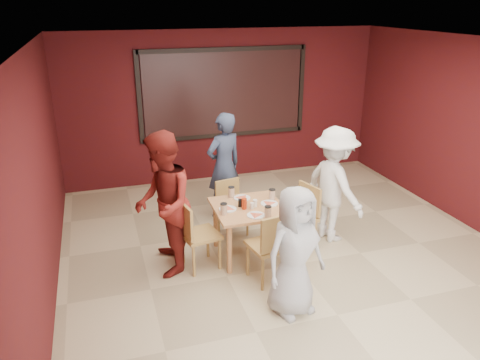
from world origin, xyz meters
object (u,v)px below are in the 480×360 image
object	(u,v)px
dining_table	(249,212)
chair_front	(272,243)
chair_left	(195,232)
chair_back	(231,204)
diner_back	(224,166)
diner_left	(163,204)
chair_right	(302,213)
diner_front	(295,252)
diner_right	(334,185)

from	to	relation	value
dining_table	chair_front	bearing A→B (deg)	-85.07
dining_table	chair_left	xyz separation A→B (m)	(-0.76, -0.11, -0.11)
chair_back	chair_left	size ratio (longest dim) A/B	0.87
chair_left	diner_back	size ratio (longest dim) A/B	0.55
chair_left	diner_left	world-z (taller)	diner_left
chair_front	diner_left	xyz separation A→B (m)	(-1.18, 0.69, 0.38)
chair_front	diner_back	size ratio (longest dim) A/B	0.56
chair_left	chair_right	bearing A→B (deg)	4.58
dining_table	chair_front	size ratio (longest dim) A/B	0.98
diner_front	chair_front	bearing A→B (deg)	76.80
diner_right	chair_front	bearing A→B (deg)	110.41
diner_back	chair_front	bearing A→B (deg)	70.92
chair_front	chair_left	xyz separation A→B (m)	(-0.82, 0.60, -0.01)
diner_back	chair_left	bearing A→B (deg)	40.96
chair_left	diner_front	world-z (taller)	diner_front
chair_left	diner_front	xyz separation A→B (m)	(0.84, -1.20, 0.22)
chair_left	diner_left	bearing A→B (deg)	166.67
diner_left	diner_right	bearing A→B (deg)	99.20
chair_right	diner_right	bearing A→B (deg)	10.02
diner_front	chair_left	bearing A→B (deg)	109.71
chair_left	diner_front	bearing A→B (deg)	-54.97
chair_front	diner_back	bearing A→B (deg)	90.81
chair_front	diner_back	world-z (taller)	diner_back
chair_right	diner_back	world-z (taller)	diner_back
chair_back	diner_left	world-z (taller)	diner_left
diner_right	diner_back	bearing A→B (deg)	33.99
chair_front	chair_back	xyz separation A→B (m)	(-0.09, 1.44, -0.08)
chair_back	chair_front	bearing A→B (deg)	-86.27
dining_table	diner_right	world-z (taller)	diner_right
dining_table	diner_back	xyz separation A→B (m)	(0.03, 1.31, 0.21)
dining_table	chair_left	size ratio (longest dim) A/B	1.00
dining_table	chair_back	xyz separation A→B (m)	(-0.03, 0.73, -0.18)
chair_left	chair_right	world-z (taller)	chair_left
chair_right	diner_front	xyz separation A→B (m)	(-0.71, -1.33, 0.23)
diner_left	diner_right	distance (m)	2.44
diner_front	diner_left	bearing A→B (deg)	117.80
diner_left	chair_back	bearing A→B (deg)	130.75
chair_back	diner_left	xyz separation A→B (m)	(-1.09, -0.75, 0.46)
chair_front	diner_front	size ratio (longest dim) A/B	0.64
chair_back	diner_right	world-z (taller)	diner_right
chair_front	diner_right	world-z (taller)	diner_right
chair_left	chair_back	bearing A→B (deg)	49.09
chair_left	diner_back	distance (m)	1.66
diner_right	chair_left	bearing A→B (deg)	83.14
diner_left	chair_front	bearing A→B (deg)	65.86
chair_back	chair_right	distance (m)	1.09
chair_left	chair_right	distance (m)	1.55
diner_left	diner_right	world-z (taller)	diner_left
chair_right	dining_table	bearing A→B (deg)	-178.79
dining_table	diner_left	distance (m)	1.16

